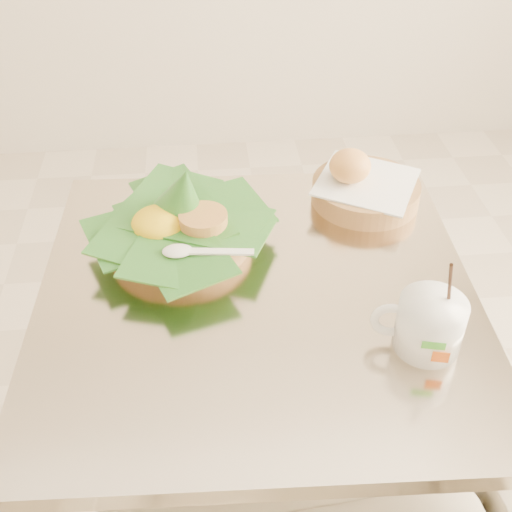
{
  "coord_description": "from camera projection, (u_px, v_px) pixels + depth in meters",
  "views": [
    {
      "loc": [
        0.02,
        -0.81,
        1.44
      ],
      "look_at": [
        0.09,
        -0.04,
        0.82
      ],
      "focal_mm": 45.0,
      "sensor_mm": 36.0,
      "label": 1
    }
  ],
  "objects": [
    {
      "name": "cafe_table",
      "position": [
        257.0,
        381.0,
        1.17
      ],
      "size": [
        0.73,
        0.73,
        0.75
      ],
      "rotation": [
        0.0,
        0.0,
        -0.04
      ],
      "color": "gray",
      "rests_on": "floor"
    },
    {
      "name": "rice_basket",
      "position": [
        180.0,
        222.0,
        1.1
      ],
      "size": [
        0.31,
        0.31,
        0.16
      ],
      "rotation": [
        0.0,
        0.0,
        0.2
      ],
      "color": "#AD7D4A",
      "rests_on": "cafe_table"
    },
    {
      "name": "bread_basket",
      "position": [
        363.0,
        187.0,
        1.21
      ],
      "size": [
        0.23,
        0.23,
        0.11
      ],
      "rotation": [
        0.0,
        0.0,
        0.31
      ],
      "color": "#AD7D4A",
      "rests_on": "cafe_table"
    },
    {
      "name": "coffee_mug",
      "position": [
        428.0,
        323.0,
        0.91
      ],
      "size": [
        0.13,
        0.1,
        0.17
      ],
      "rotation": [
        0.0,
        0.0,
        -0.23
      ],
      "color": "white",
      "rests_on": "cafe_table"
    }
  ]
}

